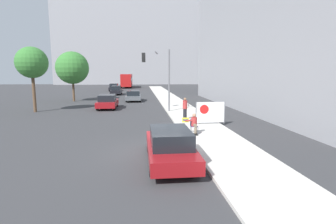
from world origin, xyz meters
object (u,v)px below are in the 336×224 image
(seated_protester, at_px, (194,123))
(parked_car_curbside, at_px, (170,145))
(car_on_road_distant, at_px, (116,90))
(street_tree_near_curb, at_px, (32,63))
(street_tree_midblock, at_px, (72,68))
(protest_banner, at_px, (210,112))
(car_on_road_midblock, at_px, (133,96))
(pedestrian_behind, at_px, (185,108))
(city_bus_on_road, at_px, (127,80))
(traffic_light_pole, at_px, (160,70))
(car_on_road_nearest, at_px, (108,102))
(car_on_road_far_lane, at_px, (114,87))

(seated_protester, height_order, parked_car_curbside, parked_car_curbside)
(car_on_road_distant, xyz_separation_m, street_tree_near_curb, (-5.82, -19.60, 3.82))
(street_tree_midblock, bearing_deg, seated_protester, -60.13)
(protest_banner, height_order, street_tree_near_curb, street_tree_near_curb)
(parked_car_curbside, distance_m, car_on_road_midblock, 24.30)
(car_on_road_distant, bearing_deg, pedestrian_behind, -73.78)
(car_on_road_midblock, height_order, street_tree_near_curb, street_tree_near_curb)
(car_on_road_distant, height_order, city_bus_on_road, city_bus_on_road)
(pedestrian_behind, xyz_separation_m, protest_banner, (1.41, -2.08, -0.02))
(seated_protester, distance_m, street_tree_midblock, 23.78)
(seated_protester, xyz_separation_m, traffic_light_pole, (-1.30, 9.51, 3.15))
(car_on_road_midblock, height_order, city_bus_on_road, city_bus_on_road)
(parked_car_curbside, distance_m, city_bus_on_road, 57.87)
(protest_banner, relative_size, car_on_road_nearest, 0.46)
(traffic_light_pole, xyz_separation_m, car_on_road_midblock, (-2.70, 10.28, -3.20))
(protest_banner, xyz_separation_m, street_tree_midblock, (-13.42, 17.55, 3.36))
(city_bus_on_road, bearing_deg, parked_car_curbside, -85.47)
(pedestrian_behind, relative_size, traffic_light_pole, 0.29)
(car_on_road_midblock, bearing_deg, street_tree_near_curb, -135.24)
(car_on_road_nearest, bearing_deg, pedestrian_behind, -48.98)
(city_bus_on_road, bearing_deg, traffic_light_pole, -83.25)
(car_on_road_midblock, xyz_separation_m, car_on_road_far_lane, (-4.48, 20.47, 0.06))
(protest_banner, height_order, parked_car_curbside, protest_banner)
(street_tree_near_curb, bearing_deg, car_on_road_distant, 73.46)
(pedestrian_behind, distance_m, car_on_road_far_lane, 36.42)
(pedestrian_behind, xyz_separation_m, parked_car_curbside, (-2.21, -9.34, -0.26))
(parked_car_curbside, distance_m, street_tree_near_curb, 19.28)
(protest_banner, relative_size, car_on_road_midblock, 0.46)
(pedestrian_behind, relative_size, car_on_road_distant, 0.38)
(city_bus_on_road, bearing_deg, pedestrian_behind, -82.01)
(city_bus_on_road, bearing_deg, car_on_road_midblock, -85.76)
(street_tree_midblock, bearing_deg, city_bus_on_road, 80.96)
(car_on_road_nearest, xyz_separation_m, car_on_road_distant, (-0.67, 17.80, 0.03))
(car_on_road_far_lane, bearing_deg, street_tree_near_curb, -98.69)
(parked_car_curbside, bearing_deg, protest_banner, 63.48)
(car_on_road_far_lane, distance_m, street_tree_midblock, 20.45)
(car_on_road_far_lane, xyz_separation_m, street_tree_midblock, (-3.23, -19.88, 3.55))
(pedestrian_behind, height_order, car_on_road_far_lane, pedestrian_behind)
(car_on_road_far_lane, bearing_deg, street_tree_midblock, -99.24)
(seated_protester, xyz_separation_m, pedestrian_behind, (0.30, 4.92, 0.22))
(car_on_road_nearest, height_order, street_tree_midblock, street_tree_midblock)
(street_tree_midblock, bearing_deg, street_tree_near_curb, -97.53)
(pedestrian_behind, bearing_deg, seated_protester, -79.74)
(pedestrian_behind, distance_m, street_tree_near_curb, 14.99)
(parked_car_curbside, height_order, car_on_road_far_lane, car_on_road_far_lane)
(traffic_light_pole, relative_size, car_on_road_distant, 1.30)
(pedestrian_behind, distance_m, parked_car_curbside, 9.60)
(pedestrian_behind, xyz_separation_m, traffic_light_pole, (-1.60, 4.59, 2.93))
(protest_banner, distance_m, car_on_road_midblock, 17.89)
(pedestrian_behind, height_order, city_bus_on_road, city_bus_on_road)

